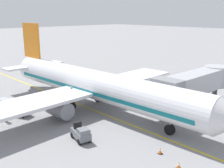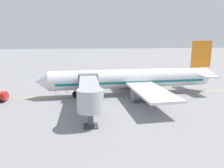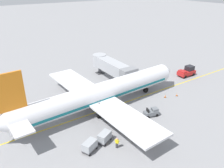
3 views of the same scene
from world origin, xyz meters
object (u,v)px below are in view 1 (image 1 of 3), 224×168
baggage_cart_front (20,108)px  parked_airliner (94,85)px  baggage_tug_lead (81,133)px  ground_crew_wing_walker (5,114)px  safety_cone_nose_left (160,151)px  baggage_cart_second_in_train (6,104)px  safety_cone_nose_right (179,165)px  jet_bridge (195,83)px

baggage_cart_front → parked_airliner: bearing=152.9°
baggage_cart_front → baggage_tug_lead: bearing=97.6°
ground_crew_wing_walker → baggage_tug_lead: bearing=109.6°
baggage_tug_lead → safety_cone_nose_left: baggage_tug_lead is taller
baggage_tug_lead → ground_crew_wing_walker: bearing=-70.4°
parked_airliner → ground_crew_wing_walker: (10.31, -3.46, -2.23)m
baggage_cart_second_in_train → safety_cone_nose_right: baggage_cart_second_in_train is taller
baggage_cart_second_in_train → safety_cone_nose_right: bearing=101.4°
parked_airliner → safety_cone_nose_right: 16.49m
baggage_cart_second_in_train → safety_cone_nose_right: size_ratio=4.94×
jet_bridge → safety_cone_nose_right: (13.66, 6.73, -3.17)m
jet_bridge → safety_cone_nose_left: bearing=18.4°
jet_bridge → baggage_cart_second_in_train: jet_bridge is taller
parked_airliner → jet_bridge: bearing=136.6°
baggage_cart_front → ground_crew_wing_walker: ground_crew_wing_walker is taller
jet_bridge → baggage_cart_front: bearing=-36.7°
parked_airliner → jet_bridge: parked_airliner is taller
ground_crew_wing_walker → safety_cone_nose_left: (-6.96, 16.67, -0.66)m
baggage_tug_lead → safety_cone_nose_left: (-3.49, 6.97, -0.42)m
baggage_cart_second_in_train → safety_cone_nose_right: (-4.57, 22.62, -0.66)m
baggage_cart_second_in_train → baggage_tug_lead: bearing=98.2°
safety_cone_nose_left → ground_crew_wing_walker: bearing=-67.3°
jet_bridge → ground_crew_wing_walker: bearing=-32.1°
jet_bridge → baggage_cart_second_in_train: 24.31m
safety_cone_nose_left → baggage_cart_front: bearing=-74.3°
parked_airliner → baggage_cart_second_in_train: bearing=-38.4°
parked_airliner → safety_cone_nose_left: parked_airliner is taller
baggage_cart_second_in_train → ground_crew_wing_walker: (1.56, 3.47, 0.00)m
jet_bridge → baggage_tug_lead: bearing=-9.4°
parked_airliner → jet_bridge: 13.04m
parked_airliner → baggage_cart_front: bearing=-27.1°
baggage_tug_lead → jet_bridge: bearing=170.6°
jet_bridge → safety_cone_nose_left: 13.88m
baggage_cart_second_in_train → safety_cone_nose_left: baggage_cart_second_in_train is taller
baggage_cart_second_in_train → safety_cone_nose_left: size_ratio=4.94×
baggage_tug_lead → ground_crew_wing_walker: ground_crew_wing_walker is taller
baggage_tug_lead → baggage_cart_second_in_train: bearing=-81.8°
jet_bridge → safety_cone_nose_left: size_ratio=24.57×
baggage_cart_front → safety_cone_nose_right: bearing=101.5°
jet_bridge → ground_crew_wing_walker: 23.49m
baggage_cart_front → ground_crew_wing_walker: bearing=20.4°
baggage_cart_second_in_train → safety_cone_nose_left: bearing=105.0°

